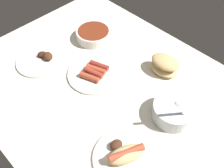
{
  "coord_description": "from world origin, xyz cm",
  "views": [
    {
      "loc": [
        48.2,
        -45.71,
        80.61
      ],
      "look_at": [
        1.31,
        0.62,
        3.0
      ],
      "focal_mm": 41.22,
      "sensor_mm": 36.0,
      "label": 1
    }
  ],
  "objects_px": {
    "plate_sausages": "(95,73)",
    "bowl_coleslaw": "(174,111)",
    "bowl_chili": "(93,34)",
    "bread_stack": "(164,65)",
    "plate_grilled_meat": "(41,60)",
    "plate_hotdog_assembled": "(126,156)"
  },
  "relations": [
    {
      "from": "plate_sausages",
      "to": "bread_stack",
      "type": "height_order",
      "value": "bread_stack"
    },
    {
      "from": "bowl_coleslaw",
      "to": "plate_grilled_meat",
      "type": "height_order",
      "value": "bowl_coleslaw"
    },
    {
      "from": "plate_sausages",
      "to": "plate_hotdog_assembled",
      "type": "relative_size",
      "value": 1.03
    },
    {
      "from": "bread_stack",
      "to": "bowl_coleslaw",
      "type": "bearing_deg",
      "value": -43.59
    },
    {
      "from": "plate_hotdog_assembled",
      "to": "bread_stack",
      "type": "height_order",
      "value": "bread_stack"
    },
    {
      "from": "plate_sausages",
      "to": "bowl_coleslaw",
      "type": "height_order",
      "value": "bowl_coleslaw"
    },
    {
      "from": "plate_sausages",
      "to": "plate_grilled_meat",
      "type": "height_order",
      "value": "plate_grilled_meat"
    },
    {
      "from": "plate_hotdog_assembled",
      "to": "bowl_chili",
      "type": "bearing_deg",
      "value": 147.64
    },
    {
      "from": "plate_sausages",
      "to": "bowl_coleslaw",
      "type": "relative_size",
      "value": 1.41
    },
    {
      "from": "plate_sausages",
      "to": "plate_grilled_meat",
      "type": "relative_size",
      "value": 1.11
    },
    {
      "from": "plate_sausages",
      "to": "bowl_chili",
      "type": "xyz_separation_m",
      "value": [
        -0.18,
        0.16,
        0.02
      ]
    },
    {
      "from": "plate_hotdog_assembled",
      "to": "bowl_chili",
      "type": "relative_size",
      "value": 1.35
    },
    {
      "from": "plate_sausages",
      "to": "bowl_chili",
      "type": "height_order",
      "value": "bowl_chili"
    },
    {
      "from": "bowl_coleslaw",
      "to": "bread_stack",
      "type": "bearing_deg",
      "value": 136.41
    },
    {
      "from": "plate_sausages",
      "to": "bowl_coleslaw",
      "type": "xyz_separation_m",
      "value": [
        0.36,
        0.07,
        0.03
      ]
    },
    {
      "from": "bowl_coleslaw",
      "to": "bowl_chili",
      "type": "distance_m",
      "value": 0.54
    },
    {
      "from": "plate_sausages",
      "to": "bowl_chili",
      "type": "bearing_deg",
      "value": 138.88
    },
    {
      "from": "plate_grilled_meat",
      "to": "bread_stack",
      "type": "distance_m",
      "value": 0.54
    },
    {
      "from": "bread_stack",
      "to": "bowl_chili",
      "type": "bearing_deg",
      "value": -169.74
    },
    {
      "from": "bowl_coleslaw",
      "to": "bowl_chili",
      "type": "bearing_deg",
      "value": 170.45
    },
    {
      "from": "plate_grilled_meat",
      "to": "bowl_chili",
      "type": "relative_size",
      "value": 1.25
    },
    {
      "from": "plate_grilled_meat",
      "to": "bowl_chili",
      "type": "height_order",
      "value": "bowl_chili"
    }
  ]
}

